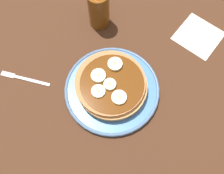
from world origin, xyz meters
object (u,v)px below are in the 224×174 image
at_px(plate, 112,89).
at_px(banana_slice_2, 119,97).
at_px(napkin, 198,36).
at_px(syrup_bottle, 99,7).
at_px(pancake_stack, 111,85).
at_px(banana_slice_0, 109,84).
at_px(banana_slice_3, 115,64).
at_px(fork, 22,78).
at_px(banana_slice_1, 98,91).
at_px(banana_slice_4, 98,76).

relative_size(plate, banana_slice_2, 6.79).
distance_m(napkin, syrup_bottle, 0.28).
relative_size(pancake_stack, banana_slice_0, 5.92).
relative_size(banana_slice_3, napkin, 0.32).
bearing_deg(fork, banana_slice_3, -131.73).
bearing_deg(plate, banana_slice_2, 158.48).
bearing_deg(banana_slice_2, napkin, -93.36).
xyz_separation_m(banana_slice_1, banana_slice_2, (-0.04, -0.02, 0.00)).
height_order(banana_slice_0, banana_slice_2, same).
xyz_separation_m(napkin, fork, (0.24, 0.41, 0.00)).
xyz_separation_m(fork, syrup_bottle, (-0.01, -0.26, 0.06)).
xyz_separation_m(pancake_stack, banana_slice_1, (0.00, 0.04, 0.02)).
height_order(banana_slice_0, banana_slice_1, banana_slice_0).
xyz_separation_m(pancake_stack, banana_slice_2, (-0.04, 0.01, 0.02)).
xyz_separation_m(banana_slice_0, syrup_bottle, (0.17, -0.13, 0.01)).
bearing_deg(plate, banana_slice_0, 77.01).
xyz_separation_m(banana_slice_3, napkin, (-0.08, -0.24, -0.05)).
bearing_deg(fork, syrup_bottle, -93.34).
bearing_deg(banana_slice_4, banana_slice_3, -97.21).
distance_m(banana_slice_2, fork, 0.26).
xyz_separation_m(banana_slice_3, fork, (0.16, 0.17, -0.05)).
xyz_separation_m(banana_slice_0, banana_slice_1, (0.01, 0.03, -0.00)).
xyz_separation_m(banana_slice_4, napkin, (-0.09, -0.29, -0.05)).
distance_m(plate, syrup_bottle, 0.21).
distance_m(banana_slice_0, syrup_bottle, 0.21).
bearing_deg(syrup_bottle, banana_slice_2, 146.68).
relative_size(napkin, fork, 0.94).
height_order(pancake_stack, banana_slice_4, banana_slice_4).
distance_m(banana_slice_2, syrup_bottle, 0.25).
distance_m(banana_slice_0, napkin, 0.29).
relative_size(banana_slice_3, syrup_bottle, 0.25).
height_order(banana_slice_1, banana_slice_3, banana_slice_3).
relative_size(plate, syrup_bottle, 1.65).
relative_size(pancake_stack, fork, 1.45).
bearing_deg(banana_slice_2, banana_slice_3, -39.07).
bearing_deg(banana_slice_3, banana_slice_2, 140.93).
xyz_separation_m(plate, napkin, (-0.05, -0.28, -0.01)).
bearing_deg(banana_slice_1, fork, 29.50).
xyz_separation_m(pancake_stack, syrup_bottle, (0.17, -0.12, 0.03)).
xyz_separation_m(banana_slice_0, banana_slice_3, (0.03, -0.04, 0.00)).
distance_m(pancake_stack, banana_slice_3, 0.05).
xyz_separation_m(banana_slice_2, syrup_bottle, (0.21, -0.13, 0.01)).
bearing_deg(banana_slice_4, banana_slice_2, 176.73).
relative_size(banana_slice_2, syrup_bottle, 0.24).
distance_m(plate, banana_slice_1, 0.06).
height_order(banana_slice_3, fork, banana_slice_3).
bearing_deg(banana_slice_4, fork, 40.17).
bearing_deg(fork, pancake_stack, -142.85).
xyz_separation_m(banana_slice_1, banana_slice_3, (0.02, -0.07, 0.00)).
distance_m(pancake_stack, banana_slice_4, 0.04).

